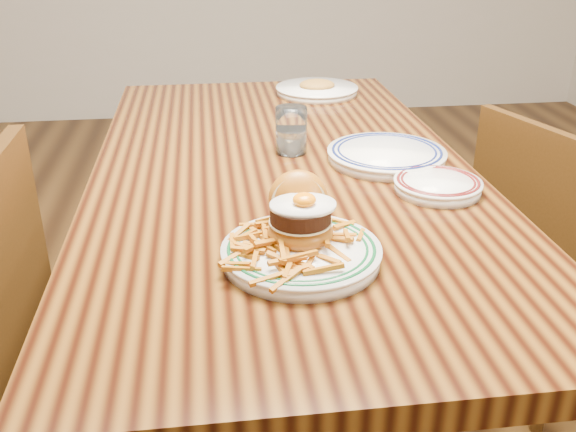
{
  "coord_description": "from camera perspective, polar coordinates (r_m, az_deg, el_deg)",
  "views": [
    {
      "loc": [
        -0.17,
        -1.36,
        1.27
      ],
      "look_at": [
        -0.05,
        -0.45,
        0.84
      ],
      "focal_mm": 40.0,
      "sensor_mm": 36.0,
      "label": 1
    }
  ],
  "objects": [
    {
      "name": "main_plate",
      "position": [
        1.06,
        1.15,
        -1.95
      ],
      "size": [
        0.26,
        0.28,
        0.13
      ],
      "rotation": [
        0.0,
        0.0,
        -0.09
      ],
      "color": "white",
      "rests_on": "table"
    },
    {
      "name": "chair_right",
      "position": [
        1.86,
        21.96,
        -3.21
      ],
      "size": [
        0.48,
        0.48,
        0.82
      ],
      "rotation": [
        0.0,
        0.0,
        3.44
      ],
      "color": "#371F0B",
      "rests_on": "floor"
    },
    {
      "name": "water_glass",
      "position": [
        1.53,
        0.28,
        7.39
      ],
      "size": [
        0.07,
        0.07,
        0.11
      ],
      "color": "white",
      "rests_on": "table"
    },
    {
      "name": "rear_plate",
      "position": [
        1.5,
        8.75,
        5.44
      ],
      "size": [
        0.27,
        0.27,
        0.03
      ],
      "rotation": [
        0.0,
        0.0,
        -0.0
      ],
      "color": "white",
      "rests_on": "table"
    },
    {
      "name": "side_plate",
      "position": [
        1.35,
        13.17,
        2.74
      ],
      "size": [
        0.18,
        0.18,
        0.03
      ],
      "rotation": [
        0.0,
        0.0,
        0.22
      ],
      "color": "white",
      "rests_on": "table"
    },
    {
      "name": "table",
      "position": [
        1.5,
        -0.49,
        1.38
      ],
      "size": [
        0.85,
        1.6,
        0.75
      ],
      "color": "black",
      "rests_on": "floor"
    },
    {
      "name": "floor",
      "position": [
        1.87,
        -0.41,
        -17.51
      ],
      "size": [
        6.0,
        6.0,
        0.0
      ],
      "primitive_type": "plane",
      "color": "black",
      "rests_on": "ground"
    },
    {
      "name": "far_plate",
      "position": [
        2.07,
        2.59,
        11.18
      ],
      "size": [
        0.26,
        0.26,
        0.05
      ],
      "rotation": [
        0.0,
        0.0,
        -0.19
      ],
      "color": "white",
      "rests_on": "table"
    }
  ]
}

